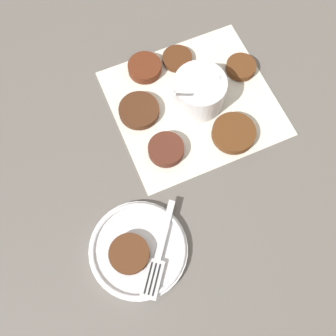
# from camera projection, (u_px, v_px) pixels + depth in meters

# --- Properties ---
(ground_plane) EXTENTS (4.00, 4.00, 0.00)m
(ground_plane) POSITION_uv_depth(u_px,v_px,m) (206.00, 105.00, 0.81)
(ground_plane) COLOR #605B56
(napkin) EXTENTS (0.36, 0.34, 0.00)m
(napkin) POSITION_uv_depth(u_px,v_px,m) (193.00, 103.00, 0.81)
(napkin) COLOR silver
(napkin) RESTS_ON ground_plane
(sauce_bowl) EXTENTS (0.13, 0.10, 0.12)m
(sauce_bowl) POSITION_uv_depth(u_px,v_px,m) (200.00, 92.00, 0.78)
(sauce_bowl) COLOR silver
(sauce_bowl) RESTS_ON napkin
(fritter_0) EXTENTS (0.06, 0.06, 0.02)m
(fritter_0) POSITION_uv_depth(u_px,v_px,m) (241.00, 67.00, 0.83)
(fritter_0) COLOR #573017
(fritter_0) RESTS_ON napkin
(fritter_1) EXTENTS (0.09, 0.09, 0.02)m
(fritter_1) POSITION_uv_depth(u_px,v_px,m) (234.00, 133.00, 0.77)
(fritter_1) COLOR #573117
(fritter_1) RESTS_ON napkin
(fritter_2) EXTENTS (0.07, 0.07, 0.02)m
(fritter_2) POSITION_uv_depth(u_px,v_px,m) (166.00, 149.00, 0.76)
(fritter_2) COLOR #50261B
(fritter_2) RESTS_ON napkin
(fritter_3) EXTENTS (0.06, 0.06, 0.01)m
(fritter_3) POSITION_uv_depth(u_px,v_px,m) (177.00, 59.00, 0.84)
(fritter_3) COLOR #4F2A15
(fritter_3) RESTS_ON napkin
(fritter_4) EXTENTS (0.07, 0.07, 0.02)m
(fritter_4) POSITION_uv_depth(u_px,v_px,m) (145.00, 68.00, 0.83)
(fritter_4) COLOR #5A2715
(fritter_4) RESTS_ON napkin
(fritter_5) EXTENTS (0.08, 0.08, 0.02)m
(fritter_5) POSITION_uv_depth(u_px,v_px,m) (139.00, 110.00, 0.79)
(fritter_5) COLOR #482816
(fritter_5) RESTS_ON napkin
(serving_plate) EXTENTS (0.18, 0.18, 0.02)m
(serving_plate) POSITION_uv_depth(u_px,v_px,m) (138.00, 250.00, 0.70)
(serving_plate) COLOR silver
(serving_plate) RESTS_ON ground_plane
(fritter_on_plate) EXTENTS (0.07, 0.07, 0.01)m
(fritter_on_plate) POSITION_uv_depth(u_px,v_px,m) (129.00, 254.00, 0.68)
(fritter_on_plate) COLOR #512D19
(fritter_on_plate) RESTS_ON serving_plate
(fork) EXTENTS (0.10, 0.16, 0.00)m
(fork) POSITION_uv_depth(u_px,v_px,m) (158.00, 259.00, 0.68)
(fork) COLOR silver
(fork) RESTS_ON serving_plate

